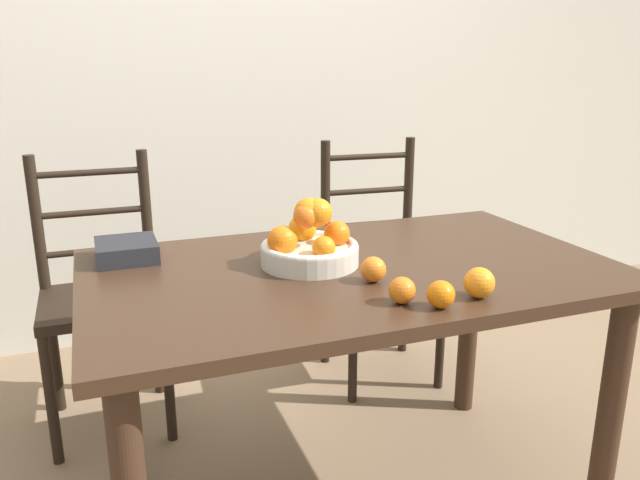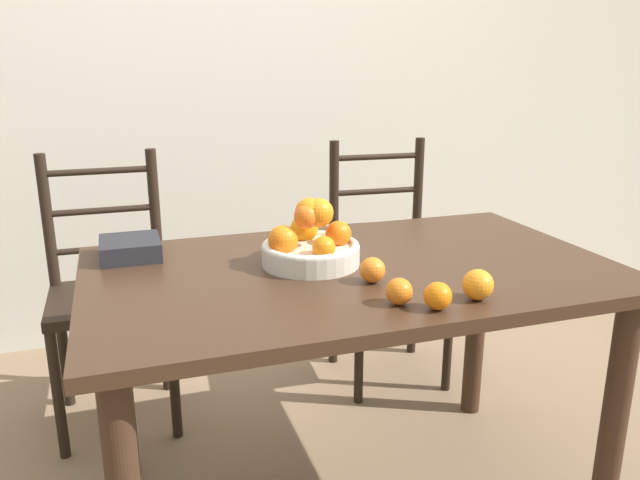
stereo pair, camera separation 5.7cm
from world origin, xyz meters
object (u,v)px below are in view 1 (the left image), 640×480
orange_loose_2 (479,283)px  chair_right (378,266)px  fruit_bowl (309,243)px  orange_loose_0 (402,290)px  orange_loose_1 (441,294)px  book_stack (127,250)px  orange_loose_3 (374,269)px  chair_left (102,300)px

orange_loose_2 → chair_right: (0.26, 1.07, -0.32)m
fruit_bowl → orange_loose_0: size_ratio=4.26×
fruit_bowl → orange_loose_2: 0.48m
orange_loose_1 → book_stack: size_ratio=0.36×
orange_loose_3 → book_stack: orange_loose_3 is taller
orange_loose_0 → orange_loose_2: size_ratio=0.86×
orange_loose_1 → orange_loose_2: size_ratio=0.87×
orange_loose_1 → book_stack: orange_loose_1 is taller
fruit_bowl → chair_left: chair_left is taller
chair_left → book_stack: chair_left is taller
orange_loose_2 → orange_loose_3: bearing=135.1°
orange_loose_3 → chair_left: 1.14m
orange_loose_0 → fruit_bowl: bearing=106.8°
orange_loose_2 → chair_left: size_ratio=0.07×
fruit_bowl → chair_right: 0.95m
fruit_bowl → orange_loose_3: fruit_bowl is taller
orange_loose_0 → orange_loose_1: bearing=-38.7°
orange_loose_0 → orange_loose_1: 0.09m
orange_loose_1 → orange_loose_2: bearing=11.7°
chair_left → book_stack: (0.08, -0.47, 0.31)m
orange_loose_0 → chair_left: (-0.65, 1.04, -0.32)m
book_stack → orange_loose_3: bearing=-35.6°
chair_right → book_stack: (-1.02, -0.47, 0.31)m
fruit_bowl → orange_loose_2: bearing=-52.1°
fruit_bowl → chair_right: chair_right is taller
fruit_bowl → orange_loose_1: (0.17, -0.40, -0.03)m
chair_right → book_stack: size_ratio=5.57×
orange_loose_1 → chair_right: chair_right is taller
orange_loose_0 → orange_loose_2: 0.19m
fruit_bowl → orange_loose_1: bearing=-66.6°
book_stack → orange_loose_1: bearing=-44.1°
orange_loose_0 → book_stack: bearing=135.3°
fruit_bowl → chair_left: (-0.55, 0.69, -0.35)m
orange_loose_1 → chair_right: size_ratio=0.06×
orange_loose_1 → orange_loose_3: orange_loose_3 is taller
orange_loose_2 → chair_left: chair_left is taller
fruit_bowl → chair_left: 0.95m
orange_loose_3 → chair_left: size_ratio=0.07×
orange_loose_1 → orange_loose_3: 0.22m
orange_loose_3 → chair_right: bearing=63.2°
chair_right → book_stack: chair_right is taller
orange_loose_3 → orange_loose_2: bearing=-44.9°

